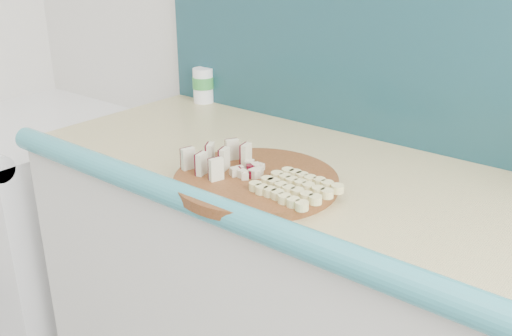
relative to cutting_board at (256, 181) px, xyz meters
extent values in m
cube|color=#D3BA7B|center=(0.42, 0.16, -0.03)|extent=(2.20, 0.60, 0.03)
cube|color=teal|center=(0.42, -0.14, -0.03)|extent=(2.20, 0.06, 0.03)
cube|color=white|center=(-1.13, 0.16, -0.52)|extent=(0.70, 0.70, 0.80)
cylinder|color=#4D2A10|center=(0.00, 0.00, 0.00)|extent=(0.39, 0.39, 0.02)
cube|color=beige|center=(-0.14, -0.06, 0.04)|extent=(0.01, 0.03, 0.05)
cube|color=#460511|center=(-0.15, -0.06, 0.04)|extent=(0.01, 0.03, 0.05)
cube|color=beige|center=(-0.13, -0.01, 0.04)|extent=(0.01, 0.03, 0.05)
cube|color=#460511|center=(-0.13, -0.01, 0.04)|extent=(0.01, 0.03, 0.05)
cube|color=beige|center=(-0.11, 0.04, 0.04)|extent=(0.01, 0.03, 0.05)
cube|color=#460511|center=(-0.11, 0.05, 0.04)|extent=(0.01, 0.03, 0.05)
cube|color=beige|center=(-0.10, -0.06, 0.04)|extent=(0.01, 0.03, 0.05)
cube|color=#460511|center=(-0.11, -0.06, 0.04)|extent=(0.01, 0.03, 0.05)
cube|color=beige|center=(-0.08, -0.01, 0.04)|extent=(0.01, 0.03, 0.05)
cube|color=#460511|center=(-0.09, -0.01, 0.04)|extent=(0.01, 0.03, 0.05)
cube|color=beige|center=(-0.06, 0.04, 0.04)|extent=(0.01, 0.03, 0.05)
cube|color=#460511|center=(-0.07, 0.04, 0.04)|extent=(0.01, 0.03, 0.05)
cube|color=beige|center=(-0.05, -0.07, 0.04)|extent=(0.01, 0.03, 0.05)
cube|color=#460511|center=(-0.06, -0.07, 0.04)|extent=(0.01, 0.03, 0.05)
cube|color=beige|center=(-0.01, 0.00, 0.02)|extent=(0.02, 0.02, 0.02)
cube|color=beige|center=(-0.01, 0.01, 0.02)|extent=(0.02, 0.02, 0.02)
cube|color=#460511|center=(-0.01, 0.02, 0.02)|extent=(0.02, 0.02, 0.02)
cube|color=beige|center=(-0.02, 0.01, 0.02)|extent=(0.02, 0.02, 0.02)
cube|color=beige|center=(-0.02, 0.02, 0.02)|extent=(0.02, 0.02, 0.02)
cube|color=beige|center=(-0.03, 0.02, 0.02)|extent=(0.02, 0.02, 0.02)
cube|color=beige|center=(-0.03, 0.01, 0.02)|extent=(0.02, 0.02, 0.02)
cube|color=beige|center=(-0.04, 0.01, 0.02)|extent=(0.02, 0.02, 0.02)
cube|color=#460511|center=(-0.05, 0.00, 0.02)|extent=(0.02, 0.02, 0.02)
cube|color=beige|center=(-0.03, 0.00, 0.02)|extent=(0.02, 0.02, 0.02)
cube|color=beige|center=(-0.03, -0.01, 0.02)|extent=(0.02, 0.02, 0.02)
cube|color=beige|center=(-0.02, -0.01, 0.02)|extent=(0.02, 0.02, 0.02)
cube|color=beige|center=(-0.02, -0.01, 0.02)|extent=(0.02, 0.02, 0.02)
cube|color=beige|center=(-0.01, -0.02, 0.02)|extent=(0.02, 0.02, 0.02)
cube|color=#460511|center=(-0.01, 0.00, 0.02)|extent=(0.02, 0.02, 0.02)
cylinder|color=#E4D98B|center=(0.04, -0.06, 0.02)|extent=(0.03, 0.03, 0.02)
cylinder|color=#E4D98B|center=(0.06, -0.06, 0.02)|extent=(0.03, 0.03, 0.02)
cylinder|color=#E4D98B|center=(0.08, -0.06, 0.02)|extent=(0.03, 0.03, 0.02)
cylinder|color=#E4D98B|center=(0.10, -0.06, 0.02)|extent=(0.03, 0.03, 0.02)
cylinder|color=#E4D98B|center=(0.13, -0.06, 0.02)|extent=(0.03, 0.03, 0.02)
cylinder|color=#E4D98B|center=(0.15, -0.07, 0.02)|extent=(0.03, 0.03, 0.02)
cylinder|color=#E4D98B|center=(0.17, -0.07, 0.02)|extent=(0.03, 0.03, 0.02)
cylinder|color=#E4D98B|center=(0.04, -0.02, 0.02)|extent=(0.03, 0.03, 0.02)
cylinder|color=#E4D98B|center=(0.06, -0.02, 0.02)|extent=(0.03, 0.03, 0.02)
cylinder|color=#E4D98B|center=(0.09, -0.02, 0.02)|extent=(0.03, 0.03, 0.02)
cylinder|color=#E4D98B|center=(0.11, -0.03, 0.02)|extent=(0.03, 0.03, 0.02)
cylinder|color=#E4D98B|center=(0.13, -0.03, 0.02)|extent=(0.03, 0.03, 0.02)
cylinder|color=#E4D98B|center=(0.15, -0.03, 0.02)|extent=(0.03, 0.03, 0.02)
cylinder|color=#E4D98B|center=(0.17, -0.03, 0.02)|extent=(0.03, 0.03, 0.02)
cylinder|color=#E4D98B|center=(0.05, 0.01, 0.02)|extent=(0.03, 0.03, 0.02)
cylinder|color=#E4D98B|center=(0.07, 0.01, 0.02)|extent=(0.03, 0.03, 0.02)
cylinder|color=#E4D98B|center=(0.09, 0.01, 0.02)|extent=(0.03, 0.03, 0.02)
cylinder|color=#E4D98B|center=(0.11, 0.01, 0.02)|extent=(0.03, 0.03, 0.02)
cylinder|color=#E4D98B|center=(0.13, 0.01, 0.02)|extent=(0.03, 0.03, 0.02)
cylinder|color=#E4D98B|center=(0.15, 0.01, 0.02)|extent=(0.03, 0.03, 0.02)
cylinder|color=#E4D98B|center=(0.17, 0.00, 0.02)|extent=(0.03, 0.03, 0.02)
cylinder|color=#E4D98B|center=(0.05, 0.05, 0.02)|extent=(0.03, 0.03, 0.02)
cylinder|color=#E4D98B|center=(0.07, 0.05, 0.02)|extent=(0.03, 0.03, 0.02)
cylinder|color=#E4D98B|center=(0.09, 0.05, 0.02)|extent=(0.03, 0.03, 0.02)
cylinder|color=#E4D98B|center=(0.11, 0.04, 0.02)|extent=(0.03, 0.03, 0.02)
cylinder|color=#E4D98B|center=(0.13, 0.04, 0.02)|extent=(0.03, 0.03, 0.02)
cylinder|color=#E4D98B|center=(0.16, 0.04, 0.02)|extent=(0.03, 0.03, 0.02)
cylinder|color=#E4D98B|center=(0.18, 0.04, 0.02)|extent=(0.03, 0.03, 0.02)
cylinder|color=white|center=(-0.55, 0.42, 0.04)|extent=(0.06, 0.06, 0.11)
cylinder|color=green|center=(-0.55, 0.42, 0.05)|extent=(0.07, 0.07, 0.04)
camera|label=1|loc=(0.71, -0.89, 0.50)|focal=40.00mm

